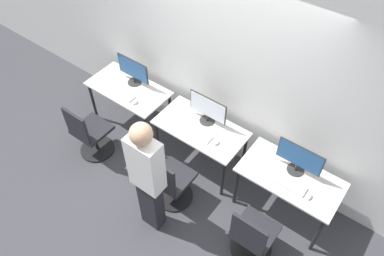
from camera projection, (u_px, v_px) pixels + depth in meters
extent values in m
plane|color=#3D3D42|center=(187.00, 176.00, 5.05)|extent=(20.00, 20.00, 0.00)
cube|color=silver|center=(223.00, 67.00, 4.40)|extent=(12.00, 0.05, 2.80)
cube|color=silver|center=(128.00, 88.00, 5.19)|extent=(1.15, 0.61, 0.02)
cylinder|color=black|center=(93.00, 101.00, 5.53)|extent=(0.04, 0.04, 0.69)
cylinder|color=black|center=(147.00, 133.00, 5.11)|extent=(0.04, 0.04, 0.69)
cylinder|color=black|center=(117.00, 83.00, 5.80)|extent=(0.04, 0.04, 0.69)
cylinder|color=black|center=(170.00, 112.00, 5.38)|extent=(0.04, 0.04, 0.69)
cylinder|color=#2D2D2D|center=(135.00, 82.00, 5.25)|extent=(0.20, 0.20, 0.01)
cylinder|color=#2D2D2D|center=(134.00, 79.00, 5.22)|extent=(0.04, 0.04, 0.09)
cube|color=#2D2D2D|center=(133.00, 69.00, 5.08)|extent=(0.53, 0.01, 0.31)
cube|color=navy|center=(133.00, 69.00, 5.08)|extent=(0.50, 0.01, 0.28)
cube|color=silver|center=(120.00, 93.00, 5.09)|extent=(0.45, 0.14, 0.02)
ellipsoid|color=silver|center=(135.00, 102.00, 4.96)|extent=(0.06, 0.09, 0.03)
cylinder|color=black|center=(98.00, 149.00, 5.35)|extent=(0.48, 0.48, 0.03)
cylinder|color=black|center=(95.00, 140.00, 5.19)|extent=(0.04, 0.04, 0.38)
cube|color=#232328|center=(92.00, 129.00, 5.04)|extent=(0.44, 0.44, 0.05)
cube|color=#232328|center=(76.00, 126.00, 4.75)|extent=(0.40, 0.04, 0.44)
cube|color=silver|center=(201.00, 128.00, 4.69)|extent=(1.15, 0.61, 0.02)
cylinder|color=black|center=(157.00, 140.00, 5.03)|extent=(0.04, 0.04, 0.69)
cylinder|color=black|center=(223.00, 179.00, 4.61)|extent=(0.04, 0.04, 0.69)
cylinder|color=black|center=(181.00, 118.00, 5.30)|extent=(0.04, 0.04, 0.69)
cylinder|color=black|center=(244.00, 153.00, 4.88)|extent=(0.04, 0.04, 0.69)
cylinder|color=#2D2D2D|center=(207.00, 120.00, 4.75)|extent=(0.20, 0.20, 0.01)
cylinder|color=#2D2D2D|center=(207.00, 118.00, 4.72)|extent=(0.04, 0.04, 0.09)
cube|color=#2D2D2D|center=(208.00, 107.00, 4.58)|extent=(0.53, 0.01, 0.31)
cube|color=silver|center=(208.00, 107.00, 4.58)|extent=(0.50, 0.01, 0.28)
cube|color=silver|center=(195.00, 132.00, 4.61)|extent=(0.45, 0.14, 0.02)
ellipsoid|color=silver|center=(216.00, 142.00, 4.50)|extent=(0.06, 0.09, 0.03)
cylinder|color=black|center=(174.00, 195.00, 4.83)|extent=(0.48, 0.48, 0.03)
cylinder|color=black|center=(174.00, 187.00, 4.68)|extent=(0.04, 0.04, 0.38)
cube|color=#232328|center=(173.00, 177.00, 4.52)|extent=(0.44, 0.44, 0.05)
cube|color=#232328|center=(161.00, 176.00, 4.23)|extent=(0.40, 0.04, 0.44)
cube|color=#232328|center=(152.00, 203.00, 4.31)|extent=(0.25, 0.16, 0.80)
cube|color=white|center=(146.00, 164.00, 3.75)|extent=(0.36, 0.20, 0.70)
sphere|color=tan|center=(141.00, 134.00, 3.41)|extent=(0.23, 0.23, 0.23)
cube|color=silver|center=(291.00, 177.00, 4.19)|extent=(1.15, 0.61, 0.02)
cylinder|color=black|center=(236.00, 186.00, 4.53)|extent=(0.04, 0.04, 0.69)
cylinder|color=black|center=(317.00, 235.00, 4.11)|extent=(0.04, 0.04, 0.69)
cylinder|color=black|center=(257.00, 160.00, 4.81)|extent=(0.04, 0.04, 0.69)
cylinder|color=black|center=(335.00, 202.00, 4.38)|extent=(0.04, 0.04, 0.69)
cylinder|color=#2D2D2D|center=(295.00, 170.00, 4.24)|extent=(0.20, 0.20, 0.01)
cylinder|color=#2D2D2D|center=(296.00, 167.00, 4.20)|extent=(0.04, 0.04, 0.09)
cube|color=#2D2D2D|center=(300.00, 157.00, 4.07)|extent=(0.53, 0.01, 0.31)
cube|color=navy|center=(300.00, 157.00, 4.06)|extent=(0.50, 0.01, 0.28)
cube|color=silver|center=(287.00, 182.00, 4.12)|extent=(0.45, 0.14, 0.02)
ellipsoid|color=silver|center=(309.00, 197.00, 3.99)|extent=(0.06, 0.09, 0.03)
cylinder|color=black|center=(251.00, 248.00, 4.35)|extent=(0.48, 0.48, 0.03)
cylinder|color=black|center=(253.00, 240.00, 4.20)|extent=(0.04, 0.04, 0.38)
cube|color=#232328|center=(255.00, 231.00, 4.04)|extent=(0.44, 0.44, 0.05)
cube|color=#232328|center=(248.00, 234.00, 3.75)|extent=(0.40, 0.04, 0.44)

